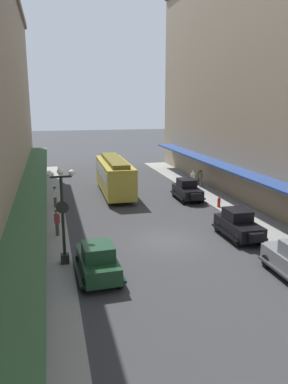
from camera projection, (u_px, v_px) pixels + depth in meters
ground_plane at (167, 241)px, 23.84m from camera, size 200.00×200.00×0.00m
sidewalk_left at (44, 251)px, 22.06m from camera, size 3.00×60.00×0.15m
sidewalk_right at (273, 230)px, 25.59m from camera, size 3.00×60.00×0.15m
parked_car_0 at (187, 189)px, 33.84m from camera, size 2.21×4.29×1.84m
parked_car_1 at (239, 224)px, 24.22m from camera, size 2.14×4.26×1.84m
parked_car_3 at (98, 260)px, 18.66m from camera, size 2.27×4.31×1.84m
streetcar at (114, 175)px, 35.55m from camera, size 2.74×9.66×3.46m
lamp_post_with_clock at (63, 212)px, 19.56m from camera, size 1.42×0.44×5.16m
fire_hydrant at (219, 202)px, 30.94m from camera, size 0.24×0.24×0.82m
pedestrian_0 at (27, 226)px, 23.63m from camera, size 0.36×0.24×1.64m
pedestrian_1 at (201, 178)px, 38.31m from camera, size 0.36×0.28×1.67m
pedestrian_2 at (55, 197)px, 30.81m from camera, size 0.36×0.28×1.67m
pedestrian_3 at (199, 177)px, 39.13m from camera, size 0.36×0.24×1.64m
pedestrian_4 at (193, 179)px, 38.31m from camera, size 0.36×0.24×1.64m
pedestrian_5 at (57, 222)px, 24.25m from camera, size 0.36×0.28×1.67m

